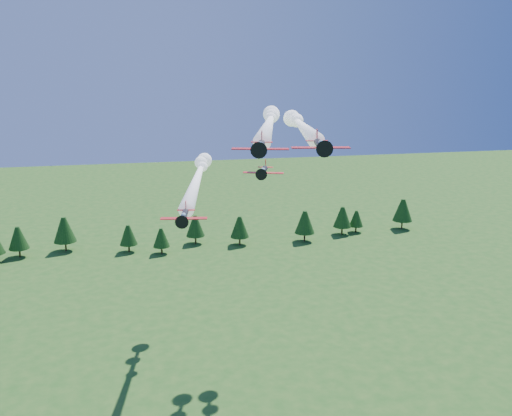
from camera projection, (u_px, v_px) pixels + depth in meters
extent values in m
cylinder|color=black|center=(260.00, 146.00, 75.31)|extent=(2.48, 5.59, 1.02)
cone|color=black|center=(259.00, 149.00, 72.19)|extent=(1.23, 1.16, 1.02)
cone|color=black|center=(259.00, 150.00, 71.60)|extent=(0.56, 0.56, 0.45)
cylinder|color=black|center=(259.00, 150.00, 71.43)|extent=(2.08, 0.62, 2.15)
cube|color=red|center=(260.00, 149.00, 74.99)|extent=(7.65, 3.38, 0.12)
cube|color=red|center=(262.00, 142.00, 78.81)|extent=(3.09, 1.64, 0.07)
cube|color=red|center=(262.00, 136.00, 78.71)|extent=(0.35, 0.96, 1.48)
ellipsoid|color=#89BCD5|center=(260.00, 144.00, 74.32)|extent=(1.04, 1.38, 0.64)
sphere|color=white|center=(271.00, 118.00, 116.05)|extent=(2.30, 2.30, 2.30)
sphere|color=white|center=(272.00, 116.00, 121.25)|extent=(3.00, 3.00, 3.00)
sphere|color=white|center=(273.00, 114.00, 126.45)|extent=(3.70, 3.70, 3.70)
cylinder|color=black|center=(184.00, 216.00, 88.91)|extent=(1.93, 5.39, 0.98)
cone|color=black|center=(182.00, 221.00, 85.91)|extent=(1.13, 1.05, 0.98)
cone|color=black|center=(182.00, 222.00, 85.34)|extent=(0.51, 0.51, 0.43)
cylinder|color=black|center=(182.00, 222.00, 85.18)|extent=(2.03, 0.41, 2.06)
cube|color=red|center=(184.00, 218.00, 88.61)|extent=(7.39, 2.63, 0.12)
cube|color=red|center=(186.00, 210.00, 92.28)|extent=(2.95, 1.34, 0.07)
cube|color=red|center=(186.00, 205.00, 92.19)|extent=(0.26, 0.93, 1.42)
ellipsoid|color=#89BCD5|center=(183.00, 215.00, 87.96)|extent=(0.91, 1.29, 0.61)
sphere|color=white|center=(201.00, 168.00, 131.35)|extent=(2.30, 2.30, 2.30)
sphere|color=white|center=(202.00, 164.00, 136.81)|extent=(3.00, 3.00, 3.00)
sphere|color=white|center=(204.00, 160.00, 142.28)|extent=(3.70, 3.70, 3.70)
cylinder|color=black|center=(320.00, 145.00, 82.85)|extent=(2.33, 6.31, 1.15)
cone|color=black|center=(324.00, 148.00, 79.34)|extent=(1.33, 1.24, 1.15)
cone|color=black|center=(324.00, 149.00, 78.67)|extent=(0.60, 0.60, 0.51)
cylinder|color=black|center=(325.00, 149.00, 78.48)|extent=(2.38, 0.51, 2.41)
cube|color=red|center=(321.00, 148.00, 82.49)|extent=(8.64, 3.17, 0.14)
cube|color=red|center=(317.00, 141.00, 86.79)|extent=(3.46, 1.60, 0.08)
cube|color=red|center=(317.00, 135.00, 86.68)|extent=(0.31, 1.09, 1.67)
ellipsoid|color=#89BCD5|center=(321.00, 142.00, 81.74)|extent=(1.08, 1.51, 0.72)
sphere|color=white|center=(297.00, 121.00, 118.41)|extent=(2.30, 2.30, 2.30)
sphere|color=white|center=(295.00, 119.00, 122.81)|extent=(3.00, 3.00, 3.00)
sphere|color=white|center=(293.00, 118.00, 127.22)|extent=(3.70, 3.70, 3.70)
cylinder|color=black|center=(264.00, 171.00, 93.45)|extent=(2.44, 4.87, 0.90)
cone|color=black|center=(262.00, 174.00, 90.72)|extent=(1.11, 1.06, 0.90)
cone|color=black|center=(261.00, 174.00, 90.20)|extent=(0.51, 0.51, 0.39)
cylinder|color=black|center=(261.00, 175.00, 90.06)|extent=(1.79, 0.65, 1.88)
cube|color=red|center=(263.00, 173.00, 93.17)|extent=(6.67, 3.33, 0.11)
cube|color=red|center=(266.00, 167.00, 96.50)|extent=(2.71, 1.58, 0.06)
cube|color=red|center=(266.00, 163.00, 96.42)|extent=(0.36, 0.83, 1.30)
ellipsoid|color=#89BCD5|center=(263.00, 169.00, 92.58)|extent=(0.96, 1.23, 0.56)
cylinder|color=#382314|center=(196.00, 240.00, 205.02)|extent=(0.60, 0.60, 2.90)
cone|color=black|center=(195.00, 226.00, 203.77)|extent=(6.63, 6.63, 7.46)
cylinder|color=#382314|center=(402.00, 225.00, 223.75)|extent=(0.60, 0.60, 3.33)
cone|color=black|center=(403.00, 210.00, 222.32)|extent=(7.60, 7.60, 8.55)
cylinder|color=#382314|center=(342.00, 230.00, 216.37)|extent=(0.60, 0.60, 2.99)
cone|color=black|center=(342.00, 217.00, 215.08)|extent=(6.83, 6.83, 7.68)
cylinder|color=#382314|center=(304.00, 237.00, 207.78)|extent=(0.60, 0.60, 3.16)
cone|color=black|center=(305.00, 222.00, 206.42)|extent=(7.23, 7.23, 8.14)
cylinder|color=#382314|center=(162.00, 250.00, 194.09)|extent=(0.60, 0.60, 2.48)
cone|color=black|center=(161.00, 238.00, 193.02)|extent=(5.68, 5.68, 6.39)
cylinder|color=#382314|center=(20.00, 253.00, 190.51)|extent=(0.60, 0.60, 2.92)
cone|color=black|center=(18.00, 238.00, 189.25)|extent=(6.67, 6.67, 7.51)
cylinder|color=#382314|center=(356.00, 229.00, 219.40)|extent=(0.60, 0.60, 2.36)
cone|color=black|center=(356.00, 218.00, 218.38)|extent=(5.39, 5.39, 6.07)
cylinder|color=#382314|center=(66.00, 246.00, 196.81)|extent=(0.60, 0.60, 3.35)
cone|color=black|center=(64.00, 230.00, 195.37)|extent=(7.65, 7.65, 8.61)
cylinder|color=#382314|center=(129.00, 248.00, 195.89)|extent=(0.60, 0.60, 2.65)
cone|color=black|center=(128.00, 235.00, 194.74)|extent=(6.07, 6.07, 6.83)
cylinder|color=#382314|center=(240.00, 241.00, 203.70)|extent=(0.60, 0.60, 2.90)
cone|color=black|center=(240.00, 227.00, 202.46)|extent=(6.62, 6.62, 7.45)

